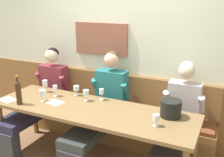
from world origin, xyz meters
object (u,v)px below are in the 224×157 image
Objects in this scene: ice_bucket at (171,108)px; wine_glass_center_rear at (45,84)px; dining_table at (91,114)px; wine_bottle_green_tall at (18,92)px; person_right_seat at (40,96)px; person_center_left_seat at (177,124)px; wall_bench at (114,121)px; wine_glass_center_front at (55,89)px; wine_glass_by_bottle at (156,118)px; wine_glass_near_bucket at (86,93)px; person_left_seat at (101,107)px; wine_glass_left_end at (101,92)px; wine_glass_mid_left at (76,89)px; wine_glass_right_end at (43,94)px.

wine_glass_center_rear is at bearing 178.57° from ice_bucket.
dining_table is 6.77× the size of wine_bottle_green_tall.
person_center_left_seat is (1.98, -0.01, -0.01)m from person_right_seat.
wall_bench is 0.98m from wine_glass_center_front.
person_center_left_seat is (0.96, -0.36, 0.33)m from wall_bench.
wine_glass_center_front is at bearing 61.28° from wine_bottle_green_tall.
wine_glass_center_rear is (-1.66, 0.33, 0.03)m from wine_glass_by_bottle.
wine_glass_by_bottle is at bearing -12.46° from person_right_seat.
wine_glass_by_bottle is (0.81, -0.10, 0.16)m from dining_table.
wine_glass_near_bucket is at bearing 33.15° from wine_bottle_green_tall.
person_center_left_seat reaches higher than wine_glass_center_front.
person_right_seat is 0.89m from wine_glass_near_bucket.
person_left_seat is 1.03× the size of person_center_left_seat.
wine_glass_center_rear is (0.17, -0.08, 0.24)m from person_right_seat.
wine_glass_left_end is at bearing 154.44° from wine_glass_by_bottle.
wine_glass_mid_left is (-0.39, 0.29, 0.17)m from dining_table.
ice_bucket is at bearing -4.94° from wine_glass_mid_left.
person_left_seat is at bearing 95.94° from dining_table.
person_center_left_seat is 10.28× the size of wine_glass_by_bottle.
wine_glass_left_end is at bearing 29.31° from wine_glass_right_end.
person_center_left_seat reaches higher than wine_glass_right_end.
wine_glass_right_end is 0.54m from wine_glass_near_bucket.
wall_bench is at bearing 43.08° from wine_glass_mid_left.
person_right_seat is at bearing 134.99° from wine_glass_right_end.
wine_glass_right_end reaches higher than dining_table.
person_left_seat is 10.62× the size of wine_glass_by_bottle.
wine_glass_mid_left is 0.28m from wine_glass_center_front.
wall_bench is 1.13m from person_right_seat.
wine_glass_right_end is at bearing -45.01° from person_right_seat.
wine_bottle_green_tall reaches higher than wine_glass_by_bottle.
dining_table is 0.90m from wine_glass_center_rear.
ice_bucket is at bearing -1.43° from wine_glass_center_rear.
ice_bucket is at bearing -119.04° from person_center_left_seat.
wine_glass_center_rear is (-0.46, -0.07, 0.02)m from wine_glass_mid_left.
wine_glass_mid_left is 0.47m from wine_glass_center_rear.
wall_bench is at bearing 47.85° from wine_glass_right_end.
wine_glass_left_end is at bearing 4.60° from wine_glass_center_rear.
wall_bench is 1.40m from wine_bottle_green_tall.
wine_bottle_green_tall is (-1.81, -0.56, 0.29)m from person_center_left_seat.
wine_glass_near_bucket is (-0.17, 0.18, 0.18)m from dining_table.
person_left_seat is 0.96m from ice_bucket.
wine_glass_right_end reaches higher than wine_glass_center_front.
wine_glass_mid_left is at bearing 30.58° from wine_glass_center_front.
wine_glass_center_front is at bearing 169.99° from wine_glass_by_bottle.
wine_glass_right_end is 0.74m from wine_glass_left_end.
wine_glass_near_bucket is at bearing -110.12° from wall_bench.
person_center_left_seat is at bearing 0.10° from wine_glass_mid_left.
person_center_left_seat is (0.99, -0.02, -0.02)m from person_left_seat.
wine_glass_center_rear is at bearing -153.21° from wall_bench.
wine_glass_near_bucket is (0.45, 0.03, 0.00)m from wine_glass_center_front.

